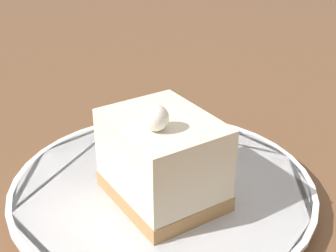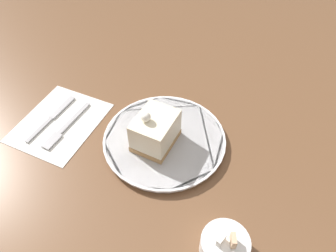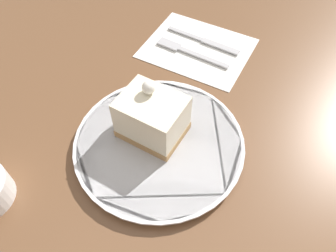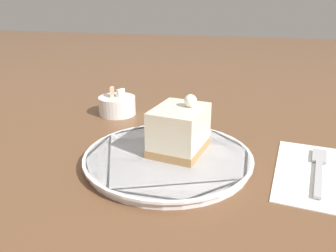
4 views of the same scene
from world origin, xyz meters
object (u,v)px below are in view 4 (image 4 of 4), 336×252
object	(u,v)px
cake_slice	(179,129)
plate	(168,157)
fork	(319,167)
sugar_bowl	(117,105)

from	to	relation	value
cake_slice	plate	bearing A→B (deg)	-122.17
plate	fork	distance (m)	0.24
fork	sugar_bowl	distance (m)	0.45
plate	cake_slice	bearing A→B (deg)	48.17
cake_slice	sugar_bowl	distance (m)	0.27
cake_slice	sugar_bowl	bearing A→B (deg)	144.57
sugar_bowl	cake_slice	bearing A→B (deg)	-45.10
plate	cake_slice	size ratio (longest dim) A/B	2.49
fork	sugar_bowl	bearing A→B (deg)	167.52
plate	sugar_bowl	distance (m)	0.27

